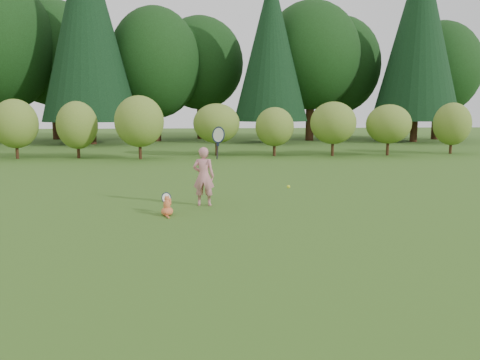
{
  "coord_description": "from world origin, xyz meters",
  "views": [
    {
      "loc": [
        -0.75,
        -9.34,
        2.22
      ],
      "look_at": [
        0.2,
        0.8,
        0.7
      ],
      "focal_mm": 35.0,
      "sensor_mm": 36.0,
      "label": 1
    }
  ],
  "objects": [
    {
      "name": "child",
      "position": [
        -0.58,
        1.51,
        0.72
      ],
      "size": [
        0.79,
        0.52,
        2.07
      ],
      "rotation": [
        0.0,
        0.0,
        2.98
      ],
      "color": "#D57F89",
      "rests_on": "ground"
    },
    {
      "name": "shrub_row",
      "position": [
        0.0,
        13.0,
        1.4
      ],
      "size": [
        28.0,
        3.0,
        2.8
      ],
      "primitive_type": null,
      "color": "#5C7A26",
      "rests_on": "ground"
    },
    {
      "name": "woodland_backdrop",
      "position": [
        0.0,
        23.0,
        7.5
      ],
      "size": [
        48.0,
        10.0,
        15.0
      ],
      "primitive_type": null,
      "color": "black",
      "rests_on": "ground"
    },
    {
      "name": "tennis_ball",
      "position": [
        1.2,
        0.37,
        0.61
      ],
      "size": [
        0.07,
        0.07,
        0.07
      ],
      "color": "#A1C917",
      "rests_on": "ground"
    },
    {
      "name": "cat",
      "position": [
        -1.39,
        0.53,
        0.22
      ],
      "size": [
        0.35,
        0.61,
        0.58
      ],
      "rotation": [
        0.0,
        0.0,
        -0.15
      ],
      "color": "#CA5A26",
      "rests_on": "ground"
    },
    {
      "name": "ground",
      "position": [
        0.0,
        0.0,
        0.0
      ],
      "size": [
        100.0,
        100.0,
        0.0
      ],
      "primitive_type": "plane",
      "color": "#375919",
      "rests_on": "ground"
    }
  ]
}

